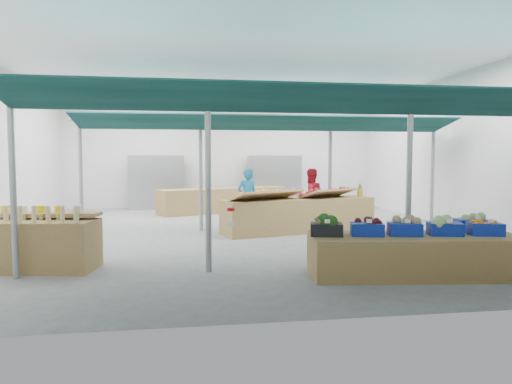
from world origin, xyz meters
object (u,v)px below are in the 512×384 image
(bottle_shelf, at_px, (39,243))
(fruit_counter, at_px, (299,215))
(vendor_left, at_px, (247,198))
(vendor_right, at_px, (310,197))
(veg_counter, at_px, (415,255))

(bottle_shelf, distance_m, fruit_counter, 6.27)
(fruit_counter, bearing_deg, bottle_shelf, -162.91)
(vendor_left, height_order, vendor_right, same)
(vendor_left, bearing_deg, fruit_counter, 122.56)
(bottle_shelf, xyz_separation_m, vendor_right, (5.92, 4.42, 0.35))
(veg_counter, height_order, fruit_counter, fruit_counter)
(veg_counter, xyz_separation_m, vendor_left, (-1.97, 5.74, 0.48))
(veg_counter, xyz_separation_m, vendor_right, (-0.17, 5.74, 0.48))
(bottle_shelf, height_order, vendor_right, vendor_right)
(vendor_right, bearing_deg, fruit_counter, 46.46)
(fruit_counter, bearing_deg, vendor_right, 46.46)
(fruit_counter, relative_size, vendor_left, 2.50)
(veg_counter, distance_m, fruit_counter, 4.71)
(fruit_counter, height_order, vendor_right, vendor_right)
(bottle_shelf, relative_size, fruit_counter, 0.50)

